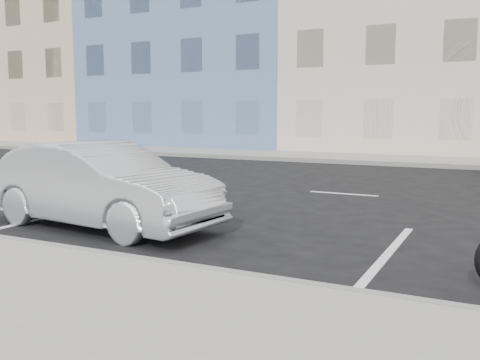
# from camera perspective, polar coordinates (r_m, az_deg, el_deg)

# --- Properties ---
(ground) EXTENTS (120.00, 120.00, 0.00)m
(ground) POSITION_cam_1_polar(r_m,az_deg,el_deg) (12.29, 20.00, -2.04)
(ground) COLOR black
(ground) RESTS_ON ground
(sidewalk_far) EXTENTS (80.00, 3.40, 0.15)m
(sidewalk_far) POSITION_cam_1_polar(r_m,az_deg,el_deg) (21.79, 9.62, 2.40)
(sidewalk_far) COLOR gray
(sidewalk_far) RESTS_ON ground
(curb_far) EXTENTS (80.00, 0.12, 0.16)m
(curb_far) POSITION_cam_1_polar(r_m,az_deg,el_deg) (20.18, 8.20, 2.05)
(curb_far) COLOR gray
(curb_far) RESTS_ON ground
(bldg_far_west) EXTENTS (12.00, 12.00, 12.00)m
(bldg_far_west) POSITION_cam_1_polar(r_m,az_deg,el_deg) (39.62, -17.65, 12.91)
(bldg_far_west) COLOR #CBB58D
(bldg_far_west) RESTS_ON ground
(bldg_blue) EXTENTS (12.00, 12.00, 13.00)m
(bldg_blue) POSITION_cam_1_polar(r_m,az_deg,el_deg) (32.58, -1.80, 15.42)
(bldg_blue) COLOR #5776A3
(bldg_blue) RESTS_ON ground
(bldg_cream) EXTENTS (12.00, 12.00, 11.50)m
(bldg_cream) POSITION_cam_1_polar(r_m,az_deg,el_deg) (28.82, 20.42, 14.53)
(bldg_cream) COLOR beige
(bldg_cream) RESTS_ON ground
(sedan_silver) EXTENTS (4.40, 1.93, 1.41)m
(sedan_silver) POSITION_cam_1_polar(r_m,az_deg,el_deg) (9.07, -14.69, -0.52)
(sedan_silver) COLOR #AEB1B6
(sedan_silver) RESTS_ON ground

